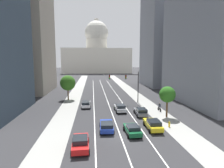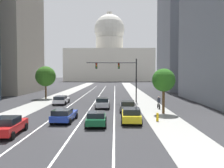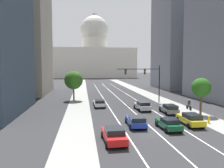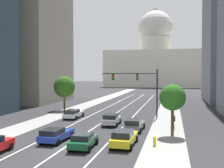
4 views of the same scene
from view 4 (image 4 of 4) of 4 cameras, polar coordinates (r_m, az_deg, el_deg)
The scene contains 18 objects.
ground_plane at distance 64.02m, azimuth 3.88°, elevation -3.95°, with size 400.00×400.00×0.00m, color #2B2B2D.
sidewalk_left at distance 61.12m, azimuth -5.00°, elevation -4.22°, with size 3.93×130.00×0.01m, color gray.
sidewalk_right at distance 58.34m, azimuth 11.71°, elevation -4.55°, with size 3.93×130.00×0.01m, color gray.
lane_stripe_left at distance 50.10m, azimuth -2.56°, elevation -5.57°, with size 0.16×90.00×0.01m, color white.
lane_stripe_center at distance 49.33m, azimuth 1.27°, elevation -5.69°, with size 0.16×90.00×0.01m, color white.
lane_stripe_right at distance 48.79m, azimuth 5.22°, elevation -5.78°, with size 0.16×90.00×0.01m, color white.
capitol_building at distance 152.41m, azimuth 8.90°, elevation 5.04°, with size 52.93×23.25×42.26m.
car_silver at distance 36.17m, azimuth -0.11°, elevation -7.25°, with size 2.12×4.42×1.49m.
car_green at distance 25.29m, azimuth -5.91°, elevation -11.44°, with size 2.08×4.18×1.35m.
car_gray at distance 32.65m, azimuth 4.60°, elevation -8.29°, with size 2.12×4.48×1.44m.
car_blue at distance 28.08m, azimuth -11.50°, elevation -10.10°, with size 2.19×4.74×1.38m.
car_yellow at distance 25.92m, azimuth 2.47°, elevation -10.95°, with size 2.11×4.78×1.50m.
car_white at distance 42.15m, azimuth -7.95°, elevation -6.02°, with size 2.07×4.81×1.36m.
traffic_signal_mast at distance 42.60m, azimuth 5.72°, elevation 0.16°, with size 8.63×0.39×7.42m.
fire_hydrant at distance 26.26m, azimuth 8.74°, elevation -11.50°, with size 0.26×0.35×0.91m.
cyclist at distance 34.90m, azimuth 12.55°, elevation -7.52°, with size 0.38×1.70×1.72m.
street_tree_near_left at distance 51.32m, azimuth -9.76°, elevation -0.59°, with size 3.88×3.88×6.28m.
street_tree_mid_right at distance 30.51m, azimuth 12.32°, elevation -2.77°, with size 2.83×2.83×5.53m.
Camera 4 is at (9.47, -22.97, 6.56)m, focal length 44.53 mm.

